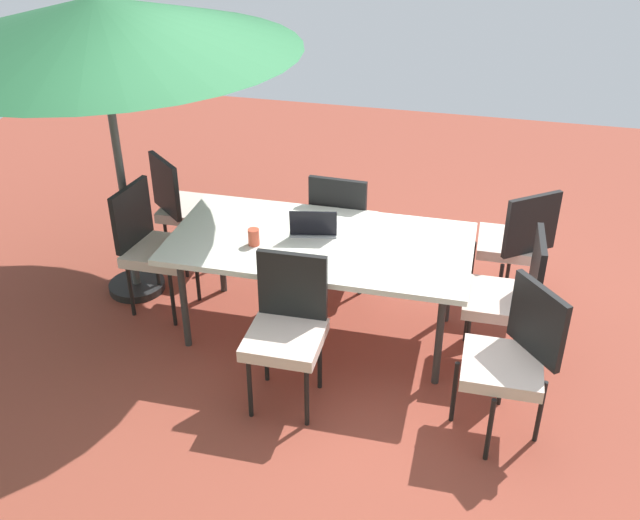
# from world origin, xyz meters

# --- Properties ---
(ground_plane) EXTENTS (10.00, 10.00, 0.02)m
(ground_plane) POSITION_xyz_m (0.00, 0.00, -0.01)
(ground_plane) COLOR brown
(dining_table) EXTENTS (2.05, 1.04, 0.76)m
(dining_table) POSITION_xyz_m (0.00, 0.00, 0.71)
(dining_table) COLOR silver
(dining_table) RESTS_ON ground_plane
(patio_umbrella) EXTENTS (2.72, 2.72, 2.25)m
(patio_umbrella) POSITION_xyz_m (1.56, -0.22, 2.07)
(patio_umbrella) COLOR #4C4C4C
(patio_umbrella) RESTS_ON ground_plane
(chair_northwest) EXTENTS (0.58, 0.58, 0.98)m
(chair_northwest) POSITION_xyz_m (-1.32, 0.70, 0.55)
(chair_northwest) COLOR beige
(chair_northwest) RESTS_ON ground_plane
(chair_west) EXTENTS (0.47, 0.46, 0.98)m
(chair_west) POSITION_xyz_m (-1.29, 0.03, 0.55)
(chair_west) COLOR beige
(chair_west) RESTS_ON ground_plane
(chair_north) EXTENTS (0.46, 0.46, 0.98)m
(chair_north) POSITION_xyz_m (0.03, 0.72, 0.55)
(chair_north) COLOR beige
(chair_north) RESTS_ON ground_plane
(chair_southeast) EXTENTS (0.59, 0.59, 0.98)m
(chair_southeast) POSITION_xyz_m (1.30, -0.70, 0.55)
(chair_southeast) COLOR beige
(chair_southeast) RESTS_ON ground_plane
(chair_east) EXTENTS (0.49, 0.48, 0.98)m
(chair_east) POSITION_xyz_m (1.28, -0.05, 0.55)
(chair_east) COLOR beige
(chair_east) RESTS_ON ground_plane
(chair_southwest) EXTENTS (0.58, 0.58, 0.98)m
(chair_southwest) POSITION_xyz_m (-1.31, -0.72, 0.55)
(chair_southwest) COLOR beige
(chair_southwest) RESTS_ON ground_plane
(chair_south) EXTENTS (0.46, 0.47, 0.98)m
(chair_south) POSITION_xyz_m (-0.01, -0.70, 0.55)
(chair_south) COLOR beige
(chair_south) RESTS_ON ground_plane
(laptop) EXTENTS (0.36, 0.30, 0.21)m
(laptop) POSITION_xyz_m (0.07, -0.09, 0.81)
(laptop) COLOR gray
(laptop) RESTS_ON dining_table
(cup) EXTENTS (0.08, 0.08, 0.12)m
(cup) POSITION_xyz_m (0.42, 0.16, 0.82)
(cup) COLOR #CC4C33
(cup) RESTS_ON dining_table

